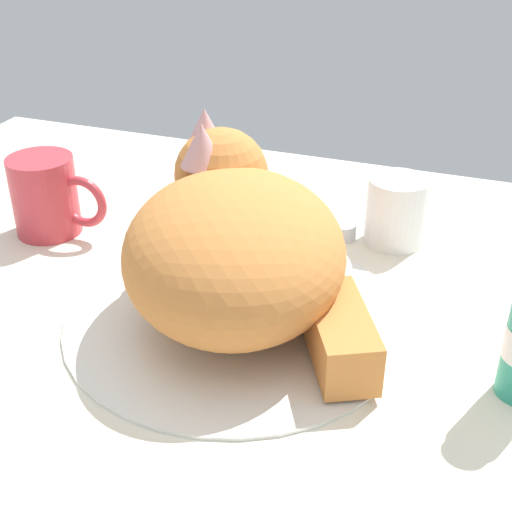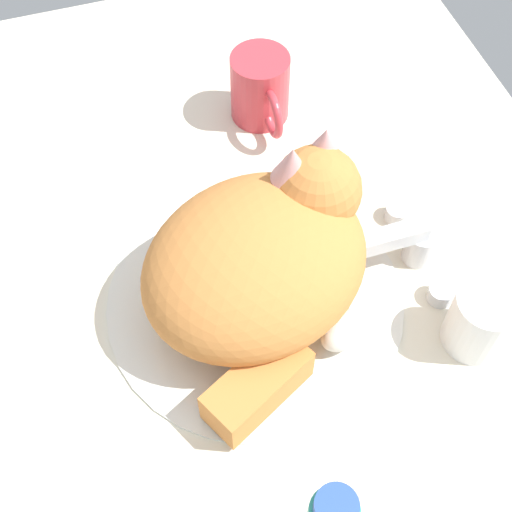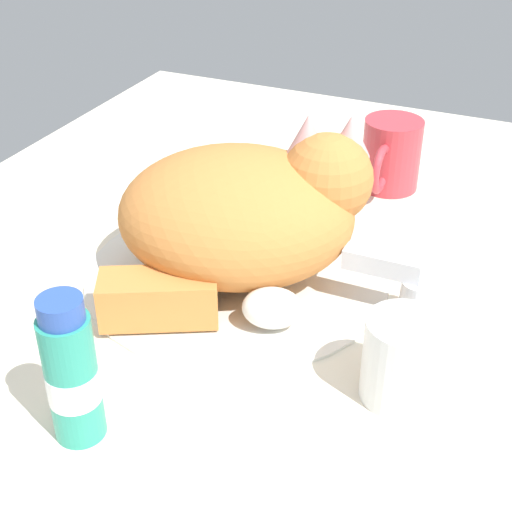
% 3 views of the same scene
% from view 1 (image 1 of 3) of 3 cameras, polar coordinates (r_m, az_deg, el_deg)
% --- Properties ---
extents(ground_plane, '(1.10, 0.83, 0.03)m').
position_cam_1_polar(ground_plane, '(0.67, -1.64, -6.14)').
color(ground_plane, silver).
extents(sink_basin, '(0.32, 0.32, 0.01)m').
position_cam_1_polar(sink_basin, '(0.66, -1.67, -4.86)').
color(sink_basin, silver).
rests_on(sink_basin, ground_plane).
extents(faucet, '(0.14, 0.09, 0.06)m').
position_cam_1_polar(faucet, '(0.79, 3.06, 3.52)').
color(faucet, silver).
rests_on(faucet, ground_plane).
extents(cat, '(0.28, 0.29, 0.16)m').
position_cam_1_polar(cat, '(0.63, -1.60, 1.07)').
color(cat, '#D17F3D').
rests_on(cat, sink_basin).
extents(coffee_mug, '(0.11, 0.07, 0.09)m').
position_cam_1_polar(coffee_mug, '(0.82, -16.48, 4.67)').
color(coffee_mug, '#C63842').
rests_on(coffee_mug, ground_plane).
extents(rinse_cup, '(0.07, 0.07, 0.08)m').
position_cam_1_polar(rinse_cup, '(0.79, 11.23, 3.58)').
color(rinse_cup, white).
rests_on(rinse_cup, ground_plane).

